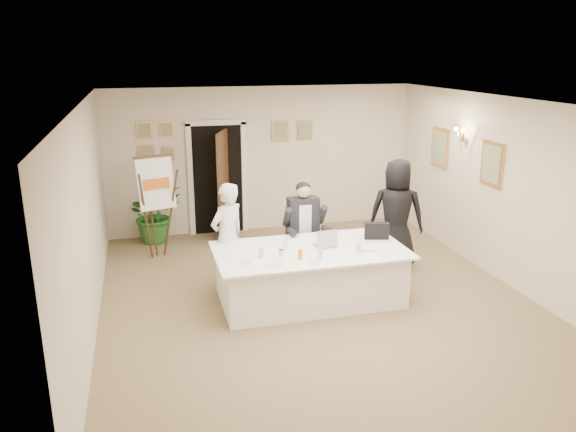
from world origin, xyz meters
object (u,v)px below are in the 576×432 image
Objects in this scene: standing_woman at (396,214)px; laptop_bag at (377,231)px; conference_table at (310,275)px; potted_palm at (155,214)px; paper_stack at (366,249)px; flip_chart at (156,212)px; steel_jug at (281,254)px; standing_man at (228,237)px; seated_man at (304,229)px; laptop at (325,236)px; oj_glass at (300,255)px.

standing_woman is 5.08× the size of laptop_bag.
potted_palm reaches higher than conference_table.
flip_chart is at bearing 137.63° from paper_stack.
standing_woman is at bearing 48.86° from paper_stack.
potted_palm is 3.78m from steel_jug.
conference_table is 3.11m from flip_chart.
potted_palm is at bearing 114.49° from steel_jug.
steel_jug reaches higher than conference_table.
flip_chart is (-2.02, 2.32, 0.42)m from conference_table.
standing_man is at bearing 153.62° from paper_stack.
conference_table is 9.04× the size of paper_stack.
flip_chart is at bearing 121.52° from steel_jug.
paper_stack is (-0.99, -1.13, -0.11)m from standing_woman.
standing_woman is 6.08× the size of paper_stack.
standing_man is 2.02m from paper_stack.
seated_man is at bearing -31.16° from flip_chart.
standing_man is 5.51× the size of paper_stack.
standing_man reaches higher than laptop_bag.
flip_chart is 0.94m from potted_palm.
laptop is at bearing -159.47° from laptop_bag.
seated_man is at bearing 152.71° from laptop_bag.
laptop is at bearing 148.68° from paper_stack.
standing_man reaches higher than paper_stack.
flip_chart is 1.08× the size of standing_man.
standing_woman is at bearing -31.36° from potted_palm.
standing_man is (-1.25, -0.29, 0.06)m from seated_man.
laptop_bag is 1.20× the size of paper_stack.
conference_table is 2.49× the size of potted_palm.
conference_table is 7.95× the size of laptop.
seated_man is at bearing 88.36° from laptop.
oj_glass is at bearing -126.07° from conference_table.
potted_palm is at bearing -102.23° from standing_man.
potted_palm is 3.03× the size of laptop_bag.
standing_woman is 16.39× the size of steel_jug.
standing_man reaches higher than laptop.
standing_woman is 2.35m from oj_glass.
standing_woman is 1.71m from laptop.
conference_table is 1.49× the size of standing_woman.
laptop is 0.65m from oj_glass.
flip_chart is at bearing 130.79° from laptop.
laptop reaches higher than oj_glass.
flip_chart is at bearing 139.68° from seated_man.
standing_woman is at bearing 23.93° from laptop.
standing_man is 2.19m from laptop_bag.
potted_palm is at bearing 129.09° from paper_stack.
laptop_bag is (-0.66, -0.74, -0.00)m from standing_woman.
paper_stack is at bearing -36.08° from laptop.
potted_palm reaches higher than oj_glass.
potted_palm reaches higher than paper_stack.
conference_table is 0.68m from steel_jug.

